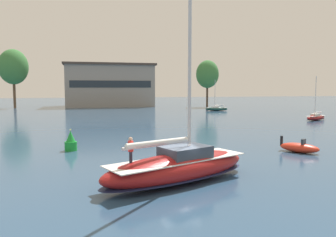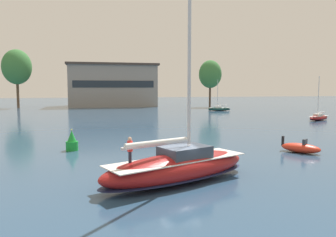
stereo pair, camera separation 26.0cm
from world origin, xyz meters
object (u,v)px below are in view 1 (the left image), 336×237
object	(u,v)px
sailboat_main	(179,166)
sailboat_moored_near_marina	(316,117)
tree_shore_left	(13,67)
channel_buoy	(71,142)
tree_shore_center	(207,74)
motor_tender	(299,148)
sailboat_moored_mid_channel	(216,109)

from	to	relation	value
sailboat_main	sailboat_moored_near_marina	distance (m)	50.80
tree_shore_left	sailboat_moored_near_marina	world-z (taller)	tree_shore_left
sailboat_main	channel_buoy	size ratio (longest dim) A/B	7.30
tree_shore_center	sailboat_main	size ratio (longest dim) A/B	0.97
tree_shore_center	motor_tender	bearing A→B (deg)	-103.79
tree_shore_center	sailboat_main	distance (m)	89.34
tree_shore_center	motor_tender	size ratio (longest dim) A/B	3.89
tree_shore_center	sailboat_main	xyz separation A→B (m)	(-32.72, -82.56, -9.74)
tree_shore_left	tree_shore_center	xyz separation A→B (m)	(60.98, -7.47, -1.96)
tree_shore_left	motor_tender	bearing A→B (deg)	-62.91
sailboat_main	sailboat_moored_mid_channel	xyz separation A→B (m)	(28.45, 63.68, -0.49)
tree_shore_left	channel_buoy	size ratio (longest dim) A/B	8.39
sailboat_moored_near_marina	tree_shore_left	bearing A→B (deg)	139.72
sailboat_moored_near_marina	channel_buoy	world-z (taller)	sailboat_moored_near_marina
sailboat_moored_mid_channel	motor_tender	bearing A→B (deg)	-104.13
sailboat_main	sailboat_moored_mid_channel	bearing A→B (deg)	65.93
tree_shore_center	channel_buoy	size ratio (longest dim) A/B	7.10
tree_shore_left	motor_tender	size ratio (longest dim) A/B	4.60
tree_shore_left	channel_buoy	distance (m)	80.42
tree_shore_center	sailboat_main	world-z (taller)	sailboat_main
tree_shore_left	sailboat_moored_mid_channel	xyz separation A→B (m)	(56.71, -26.35, -12.19)
tree_shore_left	tree_shore_center	distance (m)	61.47
motor_tender	sailboat_moored_near_marina	bearing A→B (deg)	49.75
tree_shore_left	motor_tender	world-z (taller)	tree_shore_left
tree_shore_center	sailboat_moored_mid_channel	xyz separation A→B (m)	(-4.27, -18.88, -10.23)
sailboat_moored_near_marina	motor_tender	bearing A→B (deg)	-130.25
channel_buoy	sailboat_main	bearing A→B (deg)	-60.05
tree_shore_left	sailboat_main	world-z (taller)	tree_shore_left
sailboat_moored_mid_channel	sailboat_main	bearing A→B (deg)	-114.07
tree_shore_center	sailboat_moored_near_marina	distance (m)	49.44
tree_shore_left	motor_tender	xyz separation A→B (m)	(42.45, -83.00, -12.30)
sailboat_main	channel_buoy	xyz separation A→B (m)	(-7.61, 13.22, -0.21)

